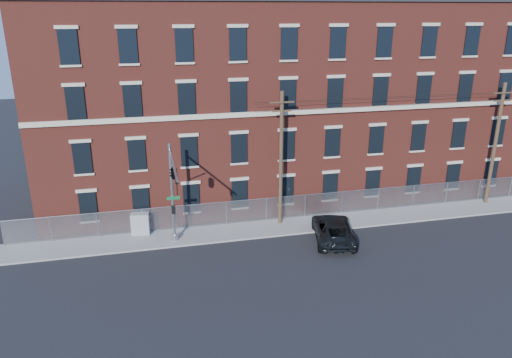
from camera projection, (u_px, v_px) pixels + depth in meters
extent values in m
plane|color=black|center=(274.00, 262.00, 31.50)|extent=(140.00, 140.00, 0.00)
cube|color=gray|center=(403.00, 214.00, 38.67)|extent=(65.00, 3.00, 0.12)
cube|color=maroon|center=(361.00, 96.00, 44.33)|extent=(55.00, 14.00, 16.00)
cube|color=black|center=(368.00, 1.00, 41.64)|extent=(55.30, 14.30, 0.30)
cube|color=#B2A894|center=(401.00, 107.00, 37.72)|extent=(55.00, 0.18, 0.35)
cube|color=black|center=(88.00, 207.00, 34.59)|extent=(1.20, 0.10, 2.20)
cube|color=black|center=(82.00, 158.00, 33.41)|extent=(1.20, 0.10, 2.20)
cube|color=black|center=(75.00, 103.00, 32.15)|extent=(1.20, 0.10, 2.20)
cube|color=black|center=(69.00, 47.00, 30.97)|extent=(1.20, 0.10, 2.20)
cube|color=black|center=(141.00, 202.00, 35.38)|extent=(1.20, 0.10, 2.20)
cube|color=black|center=(137.00, 155.00, 34.20)|extent=(1.20, 0.10, 2.20)
cube|color=black|center=(132.00, 101.00, 32.95)|extent=(1.20, 0.10, 2.20)
cube|color=black|center=(128.00, 46.00, 31.76)|extent=(1.20, 0.10, 2.20)
cube|color=black|center=(191.00, 198.00, 36.18)|extent=(1.20, 0.10, 2.20)
cube|color=black|center=(189.00, 152.00, 34.99)|extent=(1.20, 0.10, 2.20)
cube|color=black|center=(187.00, 99.00, 33.74)|extent=(1.20, 0.10, 2.20)
cube|color=black|center=(184.00, 45.00, 32.56)|extent=(1.20, 0.10, 2.20)
cube|color=black|center=(240.00, 194.00, 36.97)|extent=(1.20, 0.10, 2.20)
cube|color=black|center=(239.00, 148.00, 35.78)|extent=(1.20, 0.10, 2.20)
cube|color=black|center=(238.00, 97.00, 34.53)|extent=(1.20, 0.10, 2.20)
cube|color=black|center=(238.00, 44.00, 33.35)|extent=(1.20, 0.10, 2.20)
cube|color=black|center=(286.00, 190.00, 37.76)|extent=(1.20, 0.10, 2.20)
cube|color=black|center=(287.00, 145.00, 36.58)|extent=(1.20, 0.10, 2.20)
cube|color=black|center=(288.00, 95.00, 35.33)|extent=(1.20, 0.10, 2.20)
cube|color=black|center=(289.00, 44.00, 34.14)|extent=(1.20, 0.10, 2.20)
cube|color=black|center=(330.00, 186.00, 38.56)|extent=(1.20, 0.10, 2.20)
cube|color=black|center=(333.00, 142.00, 37.37)|extent=(1.20, 0.10, 2.20)
cube|color=black|center=(335.00, 93.00, 36.12)|extent=(1.20, 0.10, 2.20)
cube|color=black|center=(338.00, 43.00, 34.94)|extent=(1.20, 0.10, 2.20)
cube|color=black|center=(373.00, 183.00, 39.35)|extent=(1.20, 0.10, 2.20)
cube|color=black|center=(376.00, 140.00, 38.16)|extent=(1.20, 0.10, 2.20)
cube|color=black|center=(380.00, 91.00, 36.91)|extent=(1.20, 0.10, 2.20)
cube|color=black|center=(385.00, 42.00, 35.73)|extent=(1.20, 0.10, 2.20)
cube|color=black|center=(414.00, 179.00, 40.14)|extent=(1.20, 0.10, 2.20)
cube|color=black|center=(418.00, 137.00, 38.96)|extent=(1.20, 0.10, 2.20)
cube|color=black|center=(424.00, 89.00, 37.71)|extent=(1.20, 0.10, 2.20)
cube|color=black|center=(429.00, 41.00, 36.52)|extent=(1.20, 0.10, 2.20)
cube|color=black|center=(453.00, 176.00, 40.94)|extent=(1.20, 0.10, 2.20)
cube|color=black|center=(459.00, 135.00, 39.75)|extent=(1.20, 0.10, 2.20)
cube|color=black|center=(465.00, 88.00, 38.50)|extent=(1.20, 0.10, 2.20)
cube|color=black|center=(472.00, 41.00, 37.31)|extent=(1.20, 0.10, 2.20)
cube|color=black|center=(491.00, 173.00, 41.73)|extent=(1.20, 0.10, 2.20)
cube|color=black|center=(497.00, 132.00, 40.54)|extent=(1.20, 0.10, 2.20)
cube|color=black|center=(505.00, 86.00, 39.29)|extent=(1.20, 0.10, 2.20)
cube|color=#A5A8AD|center=(396.00, 197.00, 39.55)|extent=(59.00, 0.02, 1.80)
cylinder|color=#9EA0A5|center=(397.00, 187.00, 39.25)|extent=(59.00, 0.04, 0.04)
cylinder|color=#9EA0A5|center=(2.00, 233.00, 33.16)|extent=(0.06, 0.06, 1.85)
cylinder|color=#9EA0A5|center=(51.00, 229.00, 33.84)|extent=(0.06, 0.06, 1.85)
cylinder|color=#9EA0A5|center=(97.00, 225.00, 34.51)|extent=(0.06, 0.06, 1.85)
cylinder|color=#9EA0A5|center=(142.00, 221.00, 35.18)|extent=(0.06, 0.06, 1.85)
cylinder|color=#9EA0A5|center=(185.00, 217.00, 35.85)|extent=(0.06, 0.06, 1.85)
cylinder|color=#9EA0A5|center=(227.00, 213.00, 36.52)|extent=(0.06, 0.06, 1.85)
cylinder|color=#9EA0A5|center=(267.00, 209.00, 37.20)|extent=(0.06, 0.06, 1.85)
cylinder|color=#9EA0A5|center=(305.00, 206.00, 37.87)|extent=(0.06, 0.06, 1.85)
cylinder|color=#9EA0A5|center=(342.00, 202.00, 38.54)|extent=(0.06, 0.06, 1.85)
cylinder|color=#9EA0A5|center=(378.00, 199.00, 39.21)|extent=(0.06, 0.06, 1.85)
cylinder|color=#9EA0A5|center=(413.00, 196.00, 39.88)|extent=(0.06, 0.06, 1.85)
cylinder|color=#9EA0A5|center=(447.00, 193.00, 40.55)|extent=(0.06, 0.06, 1.85)
cylinder|color=#9EA0A5|center=(479.00, 190.00, 41.23)|extent=(0.06, 0.06, 1.85)
cylinder|color=#9EA0A5|center=(511.00, 187.00, 41.90)|extent=(0.06, 0.06, 1.85)
cylinder|color=#9EA0A5|center=(172.00, 193.00, 33.14)|extent=(0.22, 0.22, 7.00)
cylinder|color=#9EA0A5|center=(175.00, 237.00, 34.23)|extent=(0.50, 0.50, 0.40)
cylinder|color=#9EA0A5|center=(173.00, 164.00, 29.13)|extent=(0.14, 6.50, 0.14)
cylinder|color=#9EA0A5|center=(172.00, 169.00, 31.35)|extent=(0.08, 2.18, 1.56)
cube|color=#0C592D|center=(173.00, 198.00, 33.11)|extent=(0.90, 0.03, 0.22)
cube|color=black|center=(173.00, 210.00, 33.27)|extent=(0.25, 0.25, 0.60)
imported|color=black|center=(177.00, 187.00, 26.97)|extent=(0.16, 0.20, 1.00)
imported|color=black|center=(173.00, 171.00, 29.55)|extent=(0.53, 2.48, 1.00)
cylinder|color=#493624|center=(281.00, 160.00, 35.39)|extent=(0.28, 0.28, 10.00)
cube|color=#493624|center=(282.00, 102.00, 34.01)|extent=(1.80, 0.12, 0.12)
cube|color=#493624|center=(282.00, 111.00, 34.20)|extent=(1.40, 0.12, 0.12)
cylinder|color=#493624|center=(495.00, 145.00, 39.28)|extent=(0.28, 0.28, 10.00)
cube|color=#493624|center=(504.00, 93.00, 37.90)|extent=(1.80, 0.12, 0.12)
cube|color=#493624|center=(502.00, 101.00, 38.10)|extent=(1.40, 0.12, 0.12)
cylinder|color=black|center=(506.00, 93.00, 37.63)|extent=(40.00, 0.02, 0.02)
cylinder|color=black|center=(501.00, 92.00, 38.18)|extent=(40.00, 0.02, 0.02)
cylinder|color=black|center=(502.00, 101.00, 38.10)|extent=(40.00, 0.02, 0.02)
imported|color=black|center=(333.00, 229.00, 34.34)|extent=(3.83, 6.11, 1.57)
cube|color=gray|center=(140.00, 224.00, 34.91)|extent=(1.35, 0.80, 1.59)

